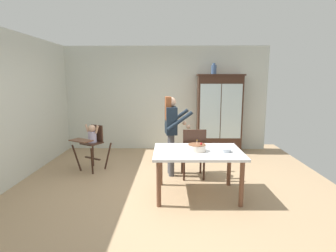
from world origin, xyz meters
TOP-DOWN VIEW (x-y plane):
  - ground_plane at (0.00, 0.00)m, footprint 6.24×6.24m
  - wall_back at (0.00, 2.63)m, footprint 5.32×0.06m
  - wall_left at (-2.63, 0.00)m, footprint 0.06×5.32m
  - china_cabinet at (1.39, 2.37)m, footprint 1.17×0.48m
  - ceramic_vase at (1.22, 2.37)m, footprint 0.13×0.13m
  - high_chair_with_toddler at (-1.44, 0.82)m, footprint 0.78×0.84m
  - adult_person at (0.17, 0.58)m, footprint 0.55×0.54m
  - dining_table at (0.60, -0.36)m, footprint 1.41×1.03m
  - birthday_cake at (0.58, -0.39)m, footprint 0.28×0.28m
  - serving_bowl at (1.02, -0.43)m, footprint 0.18×0.18m
  - dining_chair_far_side at (0.59, 0.36)m, footprint 0.47×0.47m

SIDE VIEW (x-z plane):
  - ground_plane at x=0.00m, z-range 0.00..0.00m
  - dining_chair_far_side at x=0.59m, z-range 0.08..1.04m
  - dining_table at x=0.60m, z-range 0.28..1.02m
  - high_chair_with_toddler at x=-1.44m, z-range 0.18..1.13m
  - serving_bowl at x=1.02m, z-range 0.74..0.79m
  - birthday_cake at x=0.58m, z-range 0.70..0.89m
  - adult_person at x=0.17m, z-range 0.20..1.73m
  - china_cabinet at x=1.39m, z-range 0.01..1.98m
  - wall_back at x=0.00m, z-range 0.00..2.70m
  - wall_left at x=-2.63m, z-range 0.00..2.70m
  - ceramic_vase at x=1.22m, z-range 1.96..2.23m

